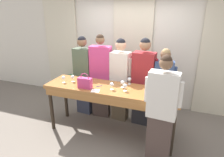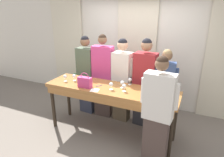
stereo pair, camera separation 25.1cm
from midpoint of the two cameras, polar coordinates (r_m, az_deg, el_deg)
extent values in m
plane|color=#70665B|center=(4.13, 1.41, -15.18)|extent=(18.00, 18.00, 0.00)
cube|color=silver|center=(4.95, 8.62, 8.39)|extent=(12.00, 0.06, 2.80)
cube|color=beige|center=(5.74, -11.20, 9.28)|extent=(0.94, 0.03, 2.69)
cube|color=beige|center=(4.90, 8.37, 7.62)|extent=(0.94, 0.03, 2.69)
cube|color=#9E6633|center=(3.67, 1.53, -3.04)|extent=(2.47, 0.67, 0.07)
cube|color=#9E6633|center=(3.44, -0.54, -6.38)|extent=(2.38, 0.03, 0.12)
cylinder|color=#2D2319|center=(4.23, -14.80, -7.78)|extent=(0.07, 0.07, 0.91)
cylinder|color=#2D2319|center=(3.45, 18.44, -15.09)|extent=(0.07, 0.07, 0.91)
cylinder|color=#2D2319|center=(4.59, -10.80, -5.11)|extent=(0.07, 0.07, 0.91)
cylinder|color=#2D2319|center=(3.89, 19.35, -10.89)|extent=(0.07, 0.07, 0.91)
cylinder|color=black|center=(3.13, 19.33, -5.78)|extent=(0.07, 0.07, 0.20)
cone|color=black|center=(3.08, 19.59, -3.74)|extent=(0.07, 0.07, 0.04)
cylinder|color=black|center=(3.05, 19.72, -2.68)|extent=(0.03, 0.03, 0.08)
cylinder|color=white|center=(3.13, 19.31, -5.95)|extent=(0.07, 0.07, 0.08)
cube|color=#C63870|center=(3.64, -5.81, -1.12)|extent=(0.25, 0.11, 0.19)
torus|color=#C63870|center=(3.60, -5.87, 0.42)|extent=(0.17, 0.01, 0.17)
cylinder|color=white|center=(3.81, 6.97, -1.70)|extent=(0.06, 0.06, 0.00)
cylinder|color=white|center=(3.80, 6.99, -1.24)|extent=(0.01, 0.01, 0.06)
sphere|color=white|center=(3.77, 7.03, -0.36)|extent=(0.07, 0.07, 0.07)
cylinder|color=white|center=(3.56, 1.77, -3.14)|extent=(0.06, 0.06, 0.00)
cylinder|color=white|center=(3.55, 1.77, -2.65)|extent=(0.01, 0.01, 0.06)
sphere|color=white|center=(3.52, 1.78, -1.72)|extent=(0.07, 0.07, 0.07)
cylinder|color=white|center=(4.02, -11.45, -0.75)|extent=(0.06, 0.06, 0.00)
cylinder|color=white|center=(4.01, -11.48, -0.31)|extent=(0.01, 0.01, 0.06)
sphere|color=white|center=(3.99, -11.54, 0.53)|extent=(0.07, 0.07, 0.07)
cylinder|color=white|center=(3.43, 15.17, -4.81)|extent=(0.06, 0.06, 0.00)
cylinder|color=white|center=(3.42, 15.22, -4.30)|extent=(0.01, 0.01, 0.06)
sphere|color=white|center=(3.39, 15.32, -3.35)|extent=(0.07, 0.07, 0.07)
cylinder|color=white|center=(3.50, 5.51, -3.66)|extent=(0.06, 0.06, 0.00)
cylinder|color=white|center=(3.49, 5.53, -3.16)|extent=(0.01, 0.01, 0.06)
sphere|color=white|center=(3.46, 5.56, -2.21)|extent=(0.07, 0.07, 0.07)
cylinder|color=white|center=(4.03, -8.93, -0.58)|extent=(0.06, 0.06, 0.00)
cylinder|color=white|center=(4.01, -8.95, -0.14)|extent=(0.01, 0.01, 0.06)
sphere|color=white|center=(3.99, -9.00, 0.70)|extent=(0.07, 0.07, 0.07)
sphere|color=maroon|center=(4.00, -8.99, 0.58)|extent=(0.05, 0.05, 0.05)
cylinder|color=white|center=(3.65, 4.92, -2.64)|extent=(0.06, 0.06, 0.00)
cylinder|color=white|center=(3.63, 4.94, -2.16)|extent=(0.01, 0.01, 0.06)
sphere|color=white|center=(3.61, 4.97, -1.24)|extent=(0.07, 0.07, 0.07)
sphere|color=maroon|center=(3.61, 4.96, -1.38)|extent=(0.05, 0.05, 0.05)
cube|color=white|center=(3.53, -2.97, -3.39)|extent=(0.18, 0.18, 0.00)
cylinder|color=#193399|center=(3.71, -1.77, -2.12)|extent=(0.09, 0.10, 0.01)
cube|color=#383D51|center=(4.70, -5.53, -4.63)|extent=(0.36, 0.22, 0.85)
cube|color=#4C5B47|center=(4.44, -5.85, 4.36)|extent=(0.42, 0.26, 0.67)
sphere|color=brown|center=(4.33, -6.08, 10.41)|extent=(0.20, 0.20, 0.20)
sphere|color=black|center=(4.33, -6.09, 10.88)|extent=(0.18, 0.18, 0.18)
cylinder|color=#4C5B47|center=(4.30, -3.46, 4.63)|extent=(0.08, 0.08, 0.37)
cylinder|color=#4C5B47|center=(4.55, -8.17, 5.33)|extent=(0.08, 0.08, 0.37)
cube|color=#473833|center=(4.52, -0.89, -5.31)|extent=(0.39, 0.20, 0.89)
cube|color=#C63D7A|center=(4.23, -0.95, 4.53)|extent=(0.45, 0.24, 0.71)
sphere|color=brown|center=(4.13, -0.99, 11.01)|extent=(0.19, 0.19, 0.19)
sphere|color=#332319|center=(4.13, -0.99, 11.46)|extent=(0.16, 0.16, 0.16)
cylinder|color=#C63D7A|center=(4.14, 2.17, 4.91)|extent=(0.07, 0.07, 0.39)
cylinder|color=#C63D7A|center=(4.31, -3.96, 5.51)|extent=(0.07, 0.07, 0.39)
cube|color=brown|center=(4.38, 4.38, -6.60)|extent=(0.35, 0.25, 0.84)
cube|color=silver|center=(4.10, 4.65, 2.88)|extent=(0.41, 0.29, 0.67)
sphere|color=#DBAD89|center=(3.98, 4.85, 9.45)|extent=(0.22, 0.22, 0.22)
sphere|color=black|center=(3.97, 4.86, 9.99)|extent=(0.19, 0.19, 0.19)
cylinder|color=silver|center=(4.00, 7.47, 3.10)|extent=(0.08, 0.08, 0.37)
cylinder|color=silver|center=(4.17, 1.99, 3.98)|extent=(0.08, 0.08, 0.37)
cube|color=#28282D|center=(4.26, 10.57, -7.60)|extent=(0.38, 0.25, 0.86)
cube|color=maroon|center=(3.96, 11.28, 2.34)|extent=(0.45, 0.29, 0.68)
sphere|color=#9E7051|center=(3.85, 11.77, 9.24)|extent=(0.22, 0.22, 0.22)
sphere|color=black|center=(3.84, 11.81, 9.79)|extent=(0.19, 0.19, 0.19)
cylinder|color=maroon|center=(3.89, 14.63, 2.52)|extent=(0.08, 0.08, 0.37)
cylinder|color=maroon|center=(4.02, 8.13, 3.54)|extent=(0.08, 0.08, 0.37)
cube|color=#473833|center=(4.22, 15.76, -8.92)|extent=(0.32, 0.20, 0.78)
cube|color=#334775|center=(3.94, 16.71, 0.07)|extent=(0.38, 0.23, 0.62)
sphere|color=brown|center=(3.81, 17.36, 6.27)|extent=(0.19, 0.19, 0.19)
sphere|color=#93754C|center=(3.81, 17.41, 6.76)|extent=(0.17, 0.17, 0.17)
cylinder|color=#334775|center=(3.92, 19.70, 0.37)|extent=(0.08, 0.08, 0.34)
cylinder|color=#334775|center=(3.93, 13.86, 1.05)|extent=(0.08, 0.08, 0.34)
cube|color=#473833|center=(3.26, 14.42, -17.44)|extent=(0.37, 0.20, 0.86)
cube|color=silver|center=(2.87, 15.74, -5.09)|extent=(0.43, 0.24, 0.68)
sphere|color=brown|center=(2.71, 16.67, 3.92)|extent=(0.18, 0.18, 0.18)
sphere|color=#332319|center=(2.70, 16.73, 4.57)|extent=(0.16, 0.16, 0.16)
cylinder|color=silver|center=(2.90, 11.42, -3.33)|extent=(0.08, 0.08, 0.37)
cylinder|color=silver|center=(2.81, 20.39, -4.99)|extent=(0.08, 0.08, 0.37)
cylinder|color=#4C4C51|center=(5.69, -8.88, -3.43)|extent=(0.23, 0.23, 0.27)
ellipsoid|color=#47844C|center=(5.57, -9.05, -0.47)|extent=(0.28, 0.28, 0.39)
camera|label=1|loc=(0.13, -88.03, 0.72)|focal=32.00mm
camera|label=2|loc=(0.13, 91.97, -0.72)|focal=32.00mm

